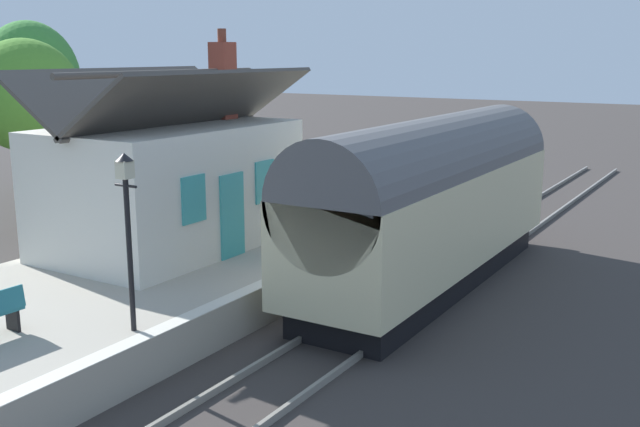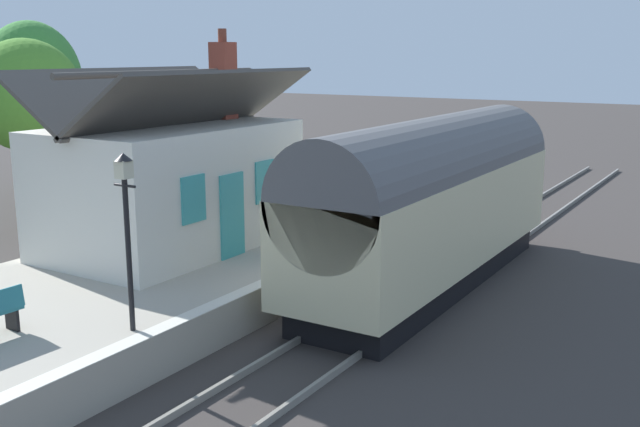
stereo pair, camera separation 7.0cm
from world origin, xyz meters
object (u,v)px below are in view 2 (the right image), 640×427
object	(u,v)px
station_building	(172,182)
bench_near_building	(359,193)
train	(432,201)
planter_bench_right	(355,185)
planter_under_sign	(426,190)
planter_corner_building	(347,186)
tree_distant	(33,81)
planter_edge_near	(449,183)
lamp_post_platform	(126,207)
tree_behind_building	(27,96)
bench_by_lamp	(388,181)

from	to	relation	value
station_building	bench_near_building	xyz separation A→B (m)	(6.91, -1.78, -1.23)
train	planter_bench_right	bearing A→B (deg)	43.54
planter_under_sign	planter_corner_building	xyz separation A→B (m)	(-1.69, 2.21, 0.19)
train	planter_corner_building	xyz separation A→B (m)	(4.74, 5.14, -0.84)
tree_distant	train	bearing A→B (deg)	-97.41
planter_corner_building	station_building	bearing A→B (deg)	173.59
planter_edge_near	lamp_post_platform	world-z (taller)	lamp_post_platform
planter_corner_building	lamp_post_platform	distance (m)	13.12
train	planter_bench_right	world-z (taller)	train
tree_distant	station_building	bearing A→B (deg)	-113.62
station_building	lamp_post_platform	world-z (taller)	station_building
train	station_building	xyz separation A→B (m)	(-3.00, 6.01, 0.38)
lamp_post_platform	tree_behind_building	size ratio (longest dim) A/B	0.52
planter_under_sign	planter_corner_building	world-z (taller)	planter_corner_building
planter_corner_building	planter_bench_right	distance (m)	0.81
lamp_post_platform	planter_bench_right	bearing A→B (deg)	11.69
station_building	tree_behind_building	xyz separation A→B (m)	(1.66, 7.78, 1.90)
bench_by_lamp	planter_corner_building	bearing A→B (deg)	158.64
planter_edge_near	lamp_post_platform	size ratio (longest dim) A/B	0.20
bench_by_lamp	tree_distant	size ratio (longest dim) A/B	0.20
bench_by_lamp	planter_corner_building	size ratio (longest dim) A/B	1.56
planter_under_sign	station_building	bearing A→B (deg)	161.91
planter_edge_near	lamp_post_platform	xyz separation A→B (m)	(-15.96, -0.25, 1.98)
bench_near_building	planter_bench_right	distance (m)	1.92
bench_near_building	planter_bench_right	bearing A→B (deg)	32.23
planter_edge_near	tree_behind_building	bearing A→B (deg)	130.06
planter_edge_near	tree_behind_building	world-z (taller)	tree_behind_building
tree_distant	tree_behind_building	xyz separation A→B (m)	(-3.72, -4.52, -0.28)
train	bench_near_building	size ratio (longest dim) A/B	7.95
planter_under_sign	tree_behind_building	distance (m)	13.75
bench_by_lamp	tree_behind_building	distance (m)	12.58
planter_bench_right	lamp_post_platform	size ratio (longest dim) A/B	0.23
tree_distant	bench_near_building	bearing A→B (deg)	-83.81
tree_behind_building	tree_distant	bearing A→B (deg)	50.60
planter_bench_right	lamp_post_platform	xyz separation A→B (m)	(-13.51, -2.80, 1.91)
planter_under_sign	planter_corner_building	size ratio (longest dim) A/B	1.17
planter_corner_building	tree_distant	xyz separation A→B (m)	(-2.35, 13.17, 3.40)
bench_near_building	lamp_post_platform	distance (m)	12.16
bench_by_lamp	lamp_post_platform	size ratio (longest dim) A/B	0.43
planter_edge_near	planter_bench_right	size ratio (longest dim) A/B	0.87
station_building	lamp_post_platform	xyz separation A→B (m)	(-4.98, -3.55, 0.61)
planter_under_sign	lamp_post_platform	world-z (taller)	lamp_post_platform
lamp_post_platform	tree_behind_building	xyz separation A→B (m)	(6.64, 11.33, 1.29)
planter_corner_building	planter_bench_right	bearing A→B (deg)	8.20
planter_edge_near	planter_bench_right	xyz separation A→B (m)	(-2.45, 2.55, 0.07)
bench_near_building	tree_distant	xyz separation A→B (m)	(-1.53, 14.08, 3.41)
bench_near_building	tree_distant	world-z (taller)	tree_distant
tree_behind_building	lamp_post_platform	bearing A→B (deg)	-120.38
planter_under_sign	planter_bench_right	distance (m)	2.49
planter_corner_building	lamp_post_platform	world-z (taller)	lamp_post_platform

